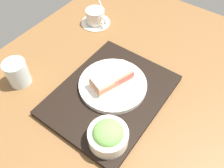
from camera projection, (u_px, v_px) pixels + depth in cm
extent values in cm
cube|color=brown|center=(107.00, 99.00, 83.83)|extent=(140.00, 100.00, 3.00)
cube|color=black|center=(111.00, 95.00, 81.87)|extent=(42.80, 33.26, 2.06)
cylinder|color=silver|center=(112.00, 84.00, 82.46)|extent=(23.59, 23.59, 1.71)
cube|color=beige|center=(104.00, 85.00, 80.11)|extent=(9.00, 8.16, 1.35)
cube|color=#CC6B4C|center=(104.00, 82.00, 78.85)|extent=(9.39, 8.57, 1.88)
cube|color=beige|center=(104.00, 79.00, 77.59)|extent=(9.00, 8.16, 1.35)
cube|color=beige|center=(119.00, 77.00, 82.48)|extent=(9.00, 8.16, 1.22)
cube|color=#B74C42|center=(119.00, 74.00, 81.08)|extent=(9.55, 8.61, 2.38)
cube|color=beige|center=(120.00, 70.00, 79.68)|extent=(9.00, 8.16, 1.22)
cylinder|color=silver|center=(108.00, 137.00, 68.26)|extent=(11.82, 11.82, 4.81)
ellipsoid|color=#6BA84C|center=(108.00, 133.00, 66.39)|extent=(8.90, 8.90, 4.90)
cylinder|color=silver|center=(96.00, 22.00, 108.43)|extent=(13.28, 13.28, 0.80)
cylinder|color=silver|center=(95.00, 16.00, 105.79)|extent=(8.22, 8.22, 5.97)
cylinder|color=black|center=(95.00, 11.00, 103.78)|extent=(7.56, 7.56, 0.40)
torus|color=silver|center=(103.00, 20.00, 103.73)|extent=(1.39, 4.21, 4.14)
cylinder|color=silver|center=(17.00, 73.00, 83.31)|extent=(7.94, 7.94, 9.44)
cube|color=silver|center=(101.00, 4.00, 117.92)|extent=(5.37, 6.30, 0.50)
ellipsoid|color=silver|center=(102.00, 8.00, 115.44)|extent=(3.33, 3.43, 0.80)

